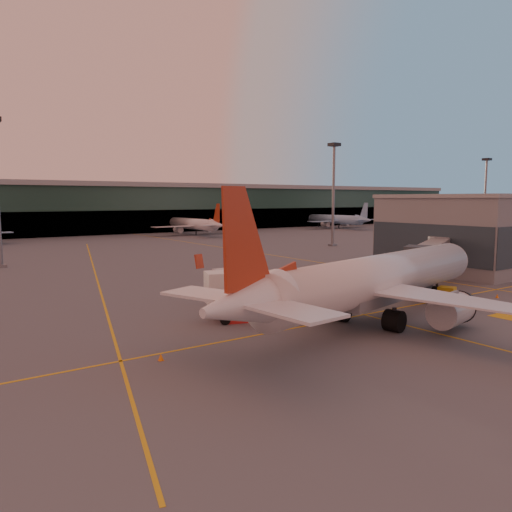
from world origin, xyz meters
TOP-DOWN VIEW (x-y plane):
  - ground at (0.00, 0.00)m, footprint 600.00×600.00m
  - taxi_markings at (-7.32, 44.49)m, footprint 100.12×173.00m
  - terminal at (0.00, 141.79)m, footprint 400.00×20.00m
  - gate_building at (41.93, 17.93)m, footprint 18.40×22.40m
  - mast_east_near at (55.00, 62.00)m, footprint 2.40×2.40m
  - mast_east_far at (130.00, 66.00)m, footprint 2.40×2.40m
  - distant_aircraft_row at (10.83, 118.00)m, footprint 350.00×34.00m
  - main_airplane at (2.77, 1.96)m, footprint 41.71×37.93m
  - jet_bridge at (26.99, 12.43)m, footprint 20.46×12.41m
  - catering_truck at (-6.83, 10.37)m, footprint 6.83×4.57m
  - gpu_cart at (9.61, 7.84)m, footprint 2.30×1.87m
  - pushback_tug at (16.96, 3.49)m, footprint 4.17×3.13m
  - cone_nose at (24.81, 1.94)m, footprint 0.38×0.38m
  - cone_tail at (-18.21, 3.46)m, footprint 0.42×0.42m
  - cone_wing_left at (3.48, 21.15)m, footprint 0.46×0.46m
  - cone_fwd at (17.31, -1.85)m, footprint 0.49×0.49m

SIDE VIEW (x-z plane):
  - ground at x=0.00m, z-range 0.00..0.00m
  - distant_aircraft_row at x=10.83m, z-range -6.50..6.50m
  - taxi_markings at x=-7.32m, z-range 0.00..0.01m
  - cone_nose at x=24.81m, z-range -0.01..0.47m
  - cone_tail at x=-18.21m, z-range -0.01..0.53m
  - cone_wing_left at x=3.48m, z-range -0.01..0.58m
  - cone_fwd at x=17.31m, z-range -0.01..0.61m
  - gpu_cart at x=9.61m, z-range -0.01..1.15m
  - pushback_tug at x=16.96m, z-range -0.18..1.74m
  - catering_truck at x=-6.83m, z-range 0.33..5.22m
  - main_airplane at x=2.77m, z-range -2.22..10.48m
  - jet_bridge at x=26.99m, z-range 1.21..7.36m
  - gate_building at x=41.93m, z-range -0.01..12.59m
  - terminal at x=0.00m, z-range -0.04..17.56m
  - mast_east_near at x=55.00m, z-range 2.06..27.66m
  - mast_east_far at x=130.00m, z-range 2.06..27.66m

